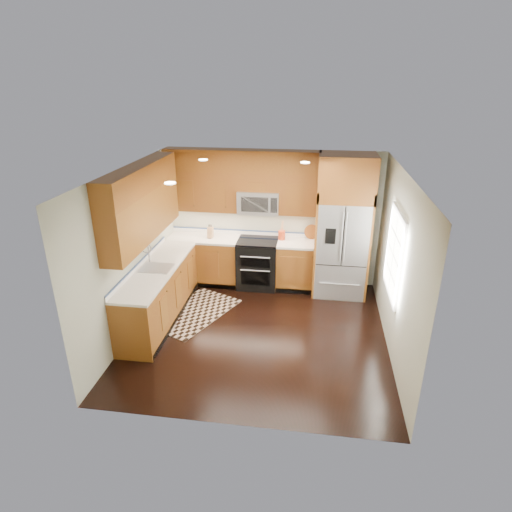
# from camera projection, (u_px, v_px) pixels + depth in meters

# --- Properties ---
(ground) EXTENTS (4.00, 4.00, 0.00)m
(ground) POSITION_uv_depth(u_px,v_px,m) (259.00, 332.00, 6.88)
(ground) COLOR black
(ground) RESTS_ON ground
(wall_back) EXTENTS (4.00, 0.02, 2.60)m
(wall_back) POSITION_uv_depth(u_px,v_px,m) (273.00, 218.00, 8.20)
(wall_back) COLOR #B1B5A3
(wall_back) RESTS_ON ground
(wall_left) EXTENTS (0.02, 4.00, 2.60)m
(wall_left) POSITION_uv_depth(u_px,v_px,m) (131.00, 251.00, 6.64)
(wall_left) COLOR #B1B5A3
(wall_left) RESTS_ON ground
(wall_right) EXTENTS (0.02, 4.00, 2.60)m
(wall_right) POSITION_uv_depth(u_px,v_px,m) (397.00, 266.00, 6.11)
(wall_right) COLOR #B1B5A3
(wall_right) RESTS_ON ground
(window) EXTENTS (0.04, 1.10, 1.30)m
(window) POSITION_uv_depth(u_px,v_px,m) (394.00, 254.00, 6.26)
(window) COLOR white
(window) RESTS_ON ground
(base_cabinets) EXTENTS (2.85, 3.00, 0.90)m
(base_cabinets) POSITION_uv_depth(u_px,v_px,m) (198.00, 278.00, 7.68)
(base_cabinets) COLOR brown
(base_cabinets) RESTS_ON ground
(countertop) EXTENTS (2.86, 3.01, 0.04)m
(countertop) POSITION_uv_depth(u_px,v_px,m) (206.00, 252.00, 7.59)
(countertop) COLOR silver
(countertop) RESTS_ON base_cabinets
(upper_cabinets) EXTENTS (2.85, 3.00, 1.15)m
(upper_cabinets) POSITION_uv_depth(u_px,v_px,m) (200.00, 190.00, 7.23)
(upper_cabinets) COLOR brown
(upper_cabinets) RESTS_ON ground
(range) EXTENTS (0.76, 0.67, 0.95)m
(range) POSITION_uv_depth(u_px,v_px,m) (258.00, 263.00, 8.25)
(range) COLOR black
(range) RESTS_ON ground
(microwave) EXTENTS (0.76, 0.40, 0.42)m
(microwave) POSITION_uv_depth(u_px,v_px,m) (259.00, 202.00, 7.90)
(microwave) COLOR #B2B2B7
(microwave) RESTS_ON ground
(refrigerator) EXTENTS (0.98, 0.75, 2.60)m
(refrigerator) POSITION_uv_depth(u_px,v_px,m) (343.00, 227.00, 7.69)
(refrigerator) COLOR #B2B2B7
(refrigerator) RESTS_ON ground
(sink_faucet) EXTENTS (0.54, 0.44, 0.37)m
(sink_faucet) POSITION_uv_depth(u_px,v_px,m) (155.00, 264.00, 6.93)
(sink_faucet) COLOR #B2B2B7
(sink_faucet) RESTS_ON countertop
(rug) EXTENTS (1.51, 1.82, 0.01)m
(rug) POSITION_uv_depth(u_px,v_px,m) (194.00, 312.00, 7.46)
(rug) COLOR black
(rug) RESTS_ON ground
(knife_block) EXTENTS (0.10, 0.14, 0.26)m
(knife_block) POSITION_uv_depth(u_px,v_px,m) (210.00, 232.00, 8.19)
(knife_block) COLOR tan
(knife_block) RESTS_ON countertop
(utensil_crock) EXTENTS (0.15, 0.15, 0.37)m
(utensil_crock) POSITION_uv_depth(u_px,v_px,m) (282.00, 233.00, 8.08)
(utensil_crock) COLOR #B73816
(utensil_crock) RESTS_ON countertop
(cutting_board) EXTENTS (0.30, 0.30, 0.02)m
(cutting_board) POSITION_uv_depth(u_px,v_px,m) (311.00, 238.00, 8.17)
(cutting_board) COLOR brown
(cutting_board) RESTS_ON countertop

